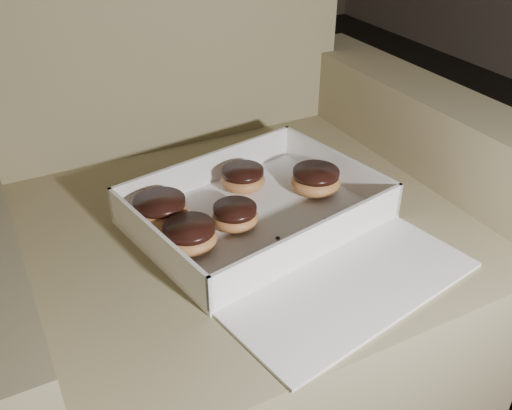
{
  "coord_description": "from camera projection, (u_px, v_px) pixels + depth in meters",
  "views": [
    {
      "loc": [
        -0.17,
        -0.71,
        0.9
      ],
      "look_at": [
        0.17,
        -0.06,
        0.43
      ],
      "focal_mm": 40.0,
      "sensor_mm": 36.0,
      "label": 1
    }
  ],
  "objects": [
    {
      "name": "crumb_a",
      "position": [
        326.0,
        220.0,
        0.86
      ],
      "size": [
        0.01,
        0.01,
        0.0
      ],
      "primitive_type": "ellipsoid",
      "color": "black",
      "rests_on": "bakery_box"
    },
    {
      "name": "crumb_b",
      "position": [
        191.0,
        275.0,
        0.75
      ],
      "size": [
        0.01,
        0.01,
        0.0
      ],
      "primitive_type": "ellipsoid",
      "color": "black",
      "rests_on": "bakery_box"
    },
    {
      "name": "floor",
      "position": [
        160.0,
        405.0,
        1.08
      ],
      "size": [
        4.5,
        4.5,
        0.0
      ],
      "primitive_type": "plane",
      "color": "black",
      "rests_on": "ground"
    },
    {
      "name": "donut_c",
      "position": [
        160.0,
        210.0,
        0.85
      ],
      "size": [
        0.08,
        0.08,
        0.04
      ],
      "color": "#BB7B41",
      "rests_on": "bakery_box"
    },
    {
      "name": "crumb_c",
      "position": [
        278.0,
        238.0,
        0.82
      ],
      "size": [
        0.01,
        0.01,
        0.0
      ],
      "primitive_type": "ellipsoid",
      "color": "black",
      "rests_on": "bakery_box"
    },
    {
      "name": "donut_e",
      "position": [
        235.0,
        216.0,
        0.84
      ],
      "size": [
        0.07,
        0.07,
        0.04
      ],
      "color": "#BB7B41",
      "rests_on": "bakery_box"
    },
    {
      "name": "bakery_box",
      "position": [
        273.0,
        224.0,
        0.85
      ],
      "size": [
        0.42,
        0.47,
        0.06
      ],
      "rotation": [
        0.0,
        0.0,
        0.19
      ],
      "color": "white",
      "rests_on": "armchair"
    },
    {
      "name": "donut_a",
      "position": [
        316.0,
        180.0,
        0.92
      ],
      "size": [
        0.08,
        0.08,
        0.04
      ],
      "color": "#BB7B41",
      "rests_on": "bakery_box"
    },
    {
      "name": "armchair",
      "position": [
        225.0,
        254.0,
        1.01
      ],
      "size": [
        0.87,
        0.74,
        0.91
      ],
      "color": "#8B7E58",
      "rests_on": "floor"
    },
    {
      "name": "donut_d",
      "position": [
        190.0,
        236.0,
        0.79
      ],
      "size": [
        0.08,
        0.08,
        0.04
      ],
      "color": "#BB7B41",
      "rests_on": "bakery_box"
    },
    {
      "name": "donut_b",
      "position": [
        243.0,
        178.0,
        0.93
      ],
      "size": [
        0.07,
        0.07,
        0.04
      ],
      "color": "#BB7B41",
      "rests_on": "bakery_box"
    }
  ]
}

